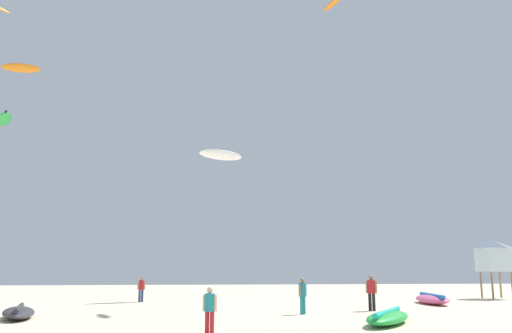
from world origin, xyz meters
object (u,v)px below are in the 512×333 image
(person_midground, at_px, (303,293))
(kite_grounded_near, at_px, (432,299))
(kite_grounded_mid, at_px, (19,312))
(kite_aloft_4, at_px, (3,119))
(person_left, at_px, (371,290))
(kite_aloft_1, at_px, (333,3))
(lifeguard_tower, at_px, (494,255))
(kite_aloft_3, at_px, (21,68))
(person_foreground, at_px, (210,307))
(kite_aloft_0, at_px, (221,155))
(person_right, at_px, (141,288))
(kite_grounded_far, at_px, (388,317))

(person_midground, xyz_separation_m, kite_grounded_near, (9.33, 6.47, -0.68))
(kite_grounded_mid, relative_size, kite_aloft_4, 1.19)
(person_left, height_order, kite_aloft_1, kite_aloft_1)
(person_left, distance_m, kite_grounded_mid, 16.78)
(kite_aloft_1, bearing_deg, person_midground, -116.58)
(kite_aloft_4, bearing_deg, kite_grounded_near, -15.83)
(person_midground, height_order, person_left, person_left)
(person_left, relative_size, kite_aloft_4, 0.44)
(lifeguard_tower, relative_size, kite_aloft_3, 1.17)
(lifeguard_tower, bearing_deg, kite_grounded_near, -144.16)
(person_foreground, xyz_separation_m, kite_aloft_0, (1.48, 21.73, 9.60))
(kite_aloft_3, bearing_deg, kite_aloft_1, -32.14)
(person_right, relative_size, kite_grounded_far, 0.34)
(person_midground, xyz_separation_m, kite_aloft_1, (4.25, 8.50, 19.46))
(person_right, bearing_deg, person_midground, -162.94)
(kite_aloft_0, height_order, kite_aloft_1, kite_aloft_1)
(kite_aloft_3, bearing_deg, kite_aloft_4, -77.43)
(person_midground, bearing_deg, kite_aloft_4, 7.62)
(person_foreground, xyz_separation_m, lifeguard_tower, (21.36, 19.52, 2.15))
(person_foreground, distance_m, kite_grounded_mid, 10.71)
(person_midground, height_order, kite_grounded_far, person_midground)
(person_left, relative_size, kite_grounded_mid, 0.37)
(kite_aloft_0, distance_m, kite_aloft_4, 16.19)
(kite_grounded_far, xyz_separation_m, kite_aloft_1, (1.93, 13.48, 20.17))
(kite_aloft_0, xyz_separation_m, kite_aloft_1, (7.44, -5.48, 9.94))
(kite_aloft_3, bearing_deg, lifeguard_tower, -18.64)
(kite_grounded_far, xyz_separation_m, kite_aloft_0, (-5.51, 18.97, 10.23))
(person_foreground, height_order, kite_grounded_mid, person_foreground)
(person_right, relative_size, kite_aloft_3, 0.44)
(kite_grounded_mid, xyz_separation_m, kite_grounded_far, (14.98, -4.35, 0.00))
(lifeguard_tower, bearing_deg, person_midground, -144.77)
(person_right, distance_m, kite_aloft_0, 11.46)
(person_midground, relative_size, person_right, 1.06)
(person_right, xyz_separation_m, lifeguard_tower, (25.10, 1.29, 2.13))
(person_right, height_order, kite_grounded_mid, person_right)
(person_foreground, xyz_separation_m, kite_grounded_far, (6.99, 2.76, -0.63))
(kite_aloft_1, bearing_deg, kite_grounded_mid, -151.63)
(person_midground, bearing_deg, person_left, -112.27)
(person_foreground, relative_size, kite_aloft_4, 0.38)
(person_left, distance_m, lifeguard_tower, 16.39)
(person_foreground, xyz_separation_m, kite_aloft_1, (8.93, 16.24, 19.54))
(person_left, bearing_deg, person_foreground, -5.33)
(person_foreground, distance_m, kite_aloft_1, 26.93)
(kite_aloft_0, bearing_deg, person_foreground, -93.91)
(person_midground, height_order, lifeguard_tower, lifeguard_tower)
(lifeguard_tower, height_order, kite_aloft_1, kite_aloft_1)
(person_midground, relative_size, kite_grounded_far, 0.36)
(kite_grounded_far, height_order, kite_aloft_4, kite_aloft_4)
(person_right, bearing_deg, person_left, -147.20)
(kite_aloft_1, xyz_separation_m, kite_aloft_4, (-23.44, 6.05, -7.55))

